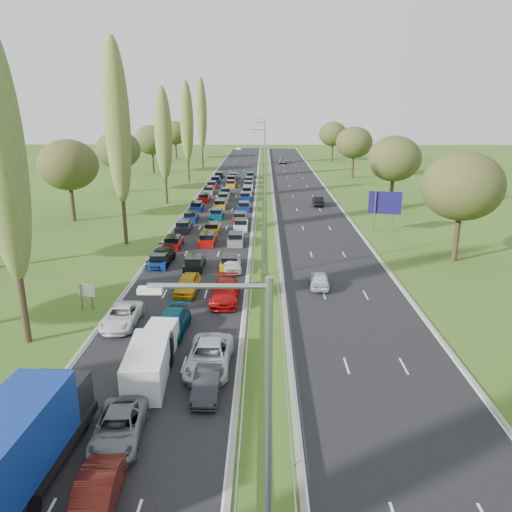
{
  "coord_description": "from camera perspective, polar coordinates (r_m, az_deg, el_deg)",
  "views": [
    {
      "loc": [
        4.39,
        -1.39,
        15.26
      ],
      "look_at": [
        3.66,
        44.35,
        1.5
      ],
      "focal_mm": 35.0,
      "sensor_mm": 36.0,
      "label": 1
    }
  ],
  "objects": [
    {
      "name": "central_reservation",
      "position": [
        85.17,
        0.98,
        6.79
      ],
      "size": [
        2.36,
        215.0,
        0.32
      ],
      "color": "gray",
      "rests_on": "ground"
    },
    {
      "name": "near_car_11",
      "position": [
        40.68,
        -3.53,
        -4.08
      ],
      "size": [
        2.28,
        5.54,
        1.6
      ],
      "primitive_type": "imported",
      "rotation": [
        0.0,
        0.0,
        -0.01
      ],
      "color": "#A30A0A",
      "rests_on": "near_carriageway"
    },
    {
      "name": "traffic_queue_fill",
      "position": [
        80.6,
        -3.84,
        6.11
      ],
      "size": [
        9.11,
        68.58,
        0.8
      ],
      "color": "navy",
      "rests_on": "ground"
    },
    {
      "name": "near_car_9",
      "position": [
        28.36,
        -5.6,
        -14.26
      ],
      "size": [
        1.43,
        4.05,
        1.33
      ],
      "primitive_type": "imported",
      "rotation": [
        0.0,
        0.0,
        -0.0
      ],
      "color": "black",
      "rests_on": "near_carriageway"
    },
    {
      "name": "near_car_6",
      "position": [
        25.71,
        -15.48,
        -18.43
      ],
      "size": [
        2.62,
        5.05,
        1.36
      ],
      "primitive_type": "imported",
      "rotation": [
        0.0,
        0.0,
        0.08
      ],
      "color": "slate",
      "rests_on": "near_carriageway"
    },
    {
      "name": "lamp_columns",
      "position": [
        79.93,
        1.01,
        10.09
      ],
      "size": [
        0.18,
        140.18,
        12.0
      ],
      "color": "gray",
      "rests_on": "ground"
    },
    {
      "name": "white_van_rear",
      "position": [
        32.37,
        -11.21,
        -9.82
      ],
      "size": [
        1.82,
        4.64,
        1.86
      ],
      "rotation": [
        0.0,
        0.0,
        -0.06
      ],
      "color": "silver",
      "rests_on": "near_carriageway"
    },
    {
      "name": "near_car_3",
      "position": [
        50.94,
        -10.78,
        -0.07
      ],
      "size": [
        2.41,
        5.36,
        1.52
      ],
      "primitive_type": "imported",
      "rotation": [
        0.0,
        0.0,
        -0.05
      ],
      "color": "black",
      "rests_on": "near_carriageway"
    },
    {
      "name": "woodland_right",
      "position": [
        71.23,
        17.16,
        9.91
      ],
      "size": [
        8.0,
        153.0,
        11.1
      ],
      "color": "#2D2116",
      "rests_on": "ground"
    },
    {
      "name": "info_sign",
      "position": [
        40.99,
        -18.85,
        -4.01
      ],
      "size": [
        1.46,
        0.54,
        2.1
      ],
      "color": "gray",
      "rests_on": "ground"
    },
    {
      "name": "far_carriageway",
      "position": [
        85.54,
        5.54,
        6.39
      ],
      "size": [
        10.5,
        215.0,
        0.04
      ],
      "primitive_type": "cube",
      "color": "black",
      "rests_on": "ground"
    },
    {
      "name": "poplar_row",
      "position": [
        71.4,
        -12.32,
        14.07
      ],
      "size": [
        2.8,
        127.8,
        22.44
      ],
      "color": "#2D2116",
      "rests_on": "ground"
    },
    {
      "name": "near_car_2",
      "position": [
        37.58,
        -15.1,
        -6.65
      ],
      "size": [
        2.31,
        4.98,
        1.38
      ],
      "primitive_type": "imported",
      "rotation": [
        0.0,
        0.0,
        0.0
      ],
      "color": "white",
      "rests_on": "near_carriageway"
    },
    {
      "name": "far_car_1",
      "position": [
        80.82,
        7.08,
        6.28
      ],
      "size": [
        1.64,
        4.5,
        1.48
      ],
      "primitive_type": "imported",
      "rotation": [
        0.0,
        0.0,
        3.12
      ],
      "color": "black",
      "rests_on": "far_carriageway"
    },
    {
      "name": "direction_sign",
      "position": [
        64.14,
        14.51,
        5.71
      ],
      "size": [
        3.93,
        0.96,
        5.2
      ],
      "color": "gray",
      "rests_on": "ground"
    },
    {
      "name": "woodland_left",
      "position": [
        69.65,
        -21.65,
        9.34
      ],
      "size": [
        8.0,
        166.0,
        11.1
      ],
      "color": "#2D2116",
      "rests_on": "ground"
    },
    {
      "name": "far_car_0",
      "position": [
        44.09,
        7.29,
        -2.66
      ],
      "size": [
        1.92,
        4.18,
        1.39
      ],
      "primitive_type": "imported",
      "rotation": [
        0.0,
        0.0,
        3.07
      ],
      "color": "silver",
      "rests_on": "far_carriageway"
    },
    {
      "name": "blue_lorry",
      "position": [
        23.81,
        -25.26,
        -18.77
      ],
      "size": [
        2.61,
        9.38,
        3.96
      ],
      "rotation": [
        0.0,
        0.0,
        -0.05
      ],
      "color": "black",
      "rests_on": "near_carriageway"
    },
    {
      "name": "white_van_front",
      "position": [
        29.89,
        -12.18,
        -11.9
      ],
      "size": [
        2.13,
        5.44,
        2.19
      ],
      "rotation": [
        0.0,
        0.0,
        0.07
      ],
      "color": "silver",
      "rests_on": "near_carriageway"
    },
    {
      "name": "near_car_10",
      "position": [
        30.79,
        -5.38,
        -11.35
      ],
      "size": [
        2.73,
        5.68,
        1.56
      ],
      "primitive_type": "imported",
      "rotation": [
        0.0,
        0.0,
        -0.03
      ],
      "color": "#B7BCC1",
      "rests_on": "near_carriageway"
    },
    {
      "name": "near_car_5",
      "position": [
        22.34,
        -17.91,
        -24.75
      ],
      "size": [
        1.79,
        4.48,
        1.45
      ],
      "primitive_type": "imported",
      "rotation": [
        0.0,
        0.0,
        0.06
      ],
      "color": "#51140D",
      "rests_on": "near_carriageway"
    },
    {
      "name": "near_car_12",
      "position": [
        48.19,
        -2.68,
        -0.83
      ],
      "size": [
        1.98,
        4.26,
        1.41
      ],
      "primitive_type": "imported",
      "rotation": [
        0.0,
        0.0,
        0.08
      ],
      "color": "silver",
      "rests_on": "near_carriageway"
    },
    {
      "name": "far_car_2",
      "position": [
        142.07,
        3.09,
        10.84
      ],
      "size": [
        2.45,
        5.09,
        1.4
      ],
      "primitive_type": "imported",
      "rotation": [
        0.0,
        0.0,
        3.12
      ],
      "color": "slate",
      "rests_on": "far_carriageway"
    },
    {
      "name": "ground",
      "position": [
        82.81,
        0.98,
        6.12
      ],
      "size": [
        260.0,
        260.0,
        0.0
      ],
      "primitive_type": "plane",
      "color": "#33531A",
      "rests_on": "ground"
    },
    {
      "name": "near_car_7",
      "position": [
        35.5,
        -9.63,
        -7.61
      ],
      "size": [
        2.35,
        5.21,
        1.48
      ],
      "primitive_type": "imported",
      "rotation": [
        0.0,
        0.0,
        -0.06
      ],
      "color": "#053E4E",
      "rests_on": "near_carriageway"
    },
    {
      "name": "near_carriageway",
      "position": [
        85.52,
        -3.57,
        6.43
      ],
      "size": [
        10.5,
        215.0,
        0.04
      ],
      "primitive_type": "cube",
      "color": "black",
      "rests_on": "ground"
    },
    {
      "name": "near_car_8",
      "position": [
        42.72,
        -7.84,
        -3.21
      ],
      "size": [
        2.0,
        4.63,
        1.56
      ],
      "primitive_type": "imported",
      "rotation": [
        0.0,
        0.0,
        -0.04
      ],
      "color": "#BD8B0C",
      "rests_on": "near_carriageway"
    }
  ]
}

